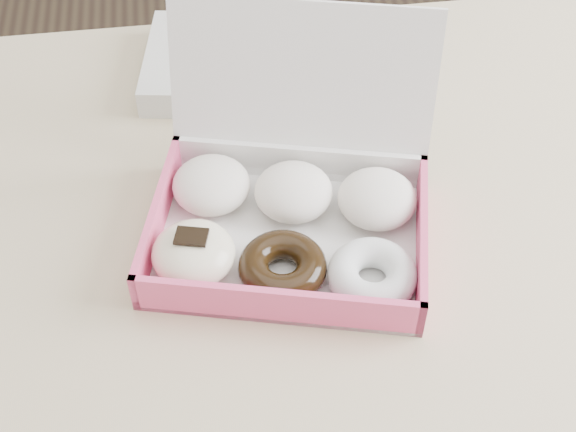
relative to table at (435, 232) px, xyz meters
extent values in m
cube|color=#D0B689|center=(0.00, 0.00, 0.06)|extent=(1.20, 0.80, 0.04)
cylinder|color=#D0B689|center=(-0.55, 0.35, -0.32)|extent=(0.05, 0.05, 0.71)
cube|color=white|center=(-0.20, -0.06, 0.08)|extent=(0.35, 0.29, 0.01)
cube|color=#F04E7D|center=(-0.23, -0.16, 0.10)|extent=(0.29, 0.08, 0.05)
cube|color=white|center=(-0.17, 0.04, 0.10)|extent=(0.29, 0.08, 0.05)
cube|color=#F04E7D|center=(-0.34, -0.02, 0.10)|extent=(0.06, 0.22, 0.05)
cube|color=#F04E7D|center=(-0.06, -0.10, 0.10)|extent=(0.06, 0.22, 0.05)
cube|color=white|center=(-0.17, 0.06, 0.19)|extent=(0.31, 0.13, 0.22)
ellipsoid|color=white|center=(-0.28, 0.01, 0.11)|extent=(0.11, 0.11, 0.05)
ellipsoid|color=white|center=(-0.19, -0.01, 0.11)|extent=(0.11, 0.11, 0.05)
ellipsoid|color=white|center=(-0.09, -0.04, 0.11)|extent=(0.11, 0.11, 0.05)
ellipsoid|color=beige|center=(-0.30, -0.09, 0.11)|extent=(0.11, 0.11, 0.05)
cube|color=black|center=(-0.30, -0.09, 0.14)|extent=(0.04, 0.03, 0.00)
torus|color=black|center=(-0.21, -0.11, 0.10)|extent=(0.12, 0.12, 0.03)
torus|color=white|center=(-0.12, -0.14, 0.10)|extent=(0.12, 0.12, 0.03)
cube|color=white|center=(-0.23, 0.26, 0.10)|extent=(0.27, 0.23, 0.04)
camera|label=1|loc=(-0.28, -0.65, 0.76)|focal=50.00mm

